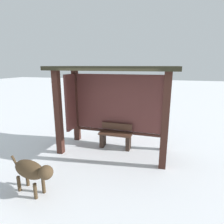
# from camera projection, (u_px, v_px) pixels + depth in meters

# --- Properties ---
(ground_plane) EXTENTS (60.00, 60.00, 0.00)m
(ground_plane) POSITION_uv_depth(u_px,v_px,m) (113.00, 151.00, 5.78)
(ground_plane) COLOR white
(bus_shelter) EXTENTS (3.49, 1.63, 2.55)m
(bus_shelter) POSITION_uv_depth(u_px,v_px,m) (112.00, 91.00, 5.52)
(bus_shelter) COLOR #3D211A
(bus_shelter) RESTS_ON ground
(bench_left_inside) EXTENTS (1.04, 0.37, 0.78)m
(bench_left_inside) POSITION_uv_depth(u_px,v_px,m) (116.00, 137.00, 5.95)
(bench_left_inside) COLOR #4B2F22
(bench_left_inside) RESTS_ON ground
(dog) EXTENTS (1.16, 0.49, 0.73)m
(dog) POSITION_uv_depth(u_px,v_px,m) (32.00, 171.00, 3.76)
(dog) COLOR #4B3823
(dog) RESTS_ON ground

